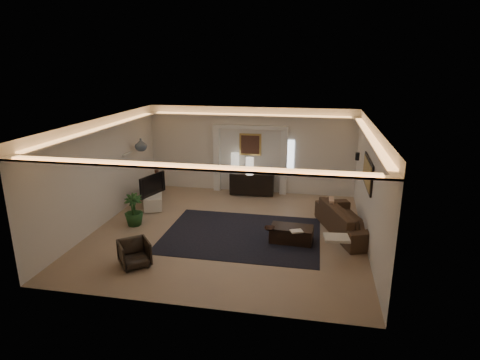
% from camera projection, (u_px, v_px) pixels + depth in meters
% --- Properties ---
extents(floor, '(7.00, 7.00, 0.00)m').
position_uv_depth(floor, '(228.00, 231.00, 10.69)').
color(floor, '#9E8162').
rests_on(floor, ground).
extents(ceiling, '(7.00, 7.00, 0.00)m').
position_uv_depth(ceiling, '(227.00, 122.00, 9.87)').
color(ceiling, white).
rests_on(ceiling, ground).
extents(wall_back, '(7.00, 0.00, 7.00)m').
position_uv_depth(wall_back, '(250.00, 150.00, 13.58)').
color(wall_back, silver).
rests_on(wall_back, ground).
extents(wall_front, '(7.00, 0.00, 7.00)m').
position_uv_depth(wall_front, '(184.00, 234.00, 6.99)').
color(wall_front, silver).
rests_on(wall_front, ground).
extents(wall_left, '(0.00, 7.00, 7.00)m').
position_uv_depth(wall_left, '(103.00, 172.00, 10.91)').
color(wall_left, silver).
rests_on(wall_left, ground).
extents(wall_right, '(0.00, 7.00, 7.00)m').
position_uv_depth(wall_right, '(370.00, 186.00, 9.65)').
color(wall_right, silver).
rests_on(wall_right, ground).
extents(cove_soffit, '(7.00, 7.00, 0.04)m').
position_uv_depth(cove_soffit, '(228.00, 133.00, 9.95)').
color(cove_soffit, silver).
rests_on(cove_soffit, ceiling).
extents(daylight_slit, '(0.25, 0.03, 1.00)m').
position_uv_depth(daylight_slit, '(290.00, 155.00, 13.34)').
color(daylight_slit, white).
rests_on(daylight_slit, wall_back).
extents(area_rug, '(4.00, 3.00, 0.01)m').
position_uv_depth(area_rug, '(242.00, 235.00, 10.43)').
color(area_rug, black).
rests_on(area_rug, ground).
extents(pilaster_left, '(0.22, 0.20, 2.20)m').
position_uv_depth(pilaster_left, '(217.00, 159.00, 13.79)').
color(pilaster_left, silver).
rests_on(pilaster_left, ground).
extents(pilaster_right, '(0.22, 0.20, 2.20)m').
position_uv_depth(pilaster_right, '(284.00, 162.00, 13.37)').
color(pilaster_right, silver).
rests_on(pilaster_right, ground).
extents(alcove_header, '(2.52, 0.20, 0.12)m').
position_uv_depth(alcove_header, '(250.00, 127.00, 13.25)').
color(alcove_header, silver).
rests_on(alcove_header, wall_back).
extents(painting_frame, '(0.74, 0.04, 0.74)m').
position_uv_depth(painting_frame, '(250.00, 145.00, 13.49)').
color(painting_frame, tan).
rests_on(painting_frame, wall_back).
extents(painting_canvas, '(0.62, 0.02, 0.62)m').
position_uv_depth(painting_canvas, '(250.00, 145.00, 13.47)').
color(painting_canvas, '#4C2D1E').
rests_on(painting_canvas, wall_back).
extents(art_panel_frame, '(0.04, 1.64, 0.74)m').
position_uv_depth(art_panel_frame, '(368.00, 173.00, 9.86)').
color(art_panel_frame, black).
rests_on(art_panel_frame, wall_right).
extents(art_panel_gold, '(0.02, 1.50, 0.62)m').
position_uv_depth(art_panel_gold, '(367.00, 173.00, 9.87)').
color(art_panel_gold, tan).
rests_on(art_panel_gold, wall_right).
extents(wall_sconce, '(0.12, 0.12, 0.22)m').
position_uv_depth(wall_sconce, '(357.00, 156.00, 11.67)').
color(wall_sconce, black).
rests_on(wall_sconce, wall_right).
extents(wall_niche, '(0.10, 0.55, 0.04)m').
position_uv_depth(wall_niche, '(127.00, 154.00, 12.17)').
color(wall_niche, silver).
rests_on(wall_niche, wall_left).
extents(console, '(1.48, 0.51, 0.73)m').
position_uv_depth(console, '(252.00, 183.00, 13.47)').
color(console, black).
rests_on(console, ground).
extents(lamp_left, '(0.35, 0.35, 0.62)m').
position_uv_depth(lamp_left, '(235.00, 162.00, 13.53)').
color(lamp_left, beige).
rests_on(lamp_left, console).
extents(lamp_right, '(0.31, 0.31, 0.57)m').
position_uv_depth(lamp_right, '(250.00, 165.00, 13.09)').
color(lamp_right, white).
rests_on(lamp_right, console).
extents(media_ledge, '(1.27, 2.15, 0.40)m').
position_uv_depth(media_ledge, '(153.00, 195.00, 12.83)').
color(media_ledge, beige).
rests_on(media_ledge, ground).
extents(tv, '(1.10, 0.46, 0.64)m').
position_uv_depth(tv, '(150.00, 183.00, 12.20)').
color(tv, black).
rests_on(tv, media_ledge).
extents(figurine, '(0.17, 0.17, 0.37)m').
position_uv_depth(figurine, '(157.00, 174.00, 13.70)').
color(figurine, '#41251A').
rests_on(figurine, media_ledge).
extents(ginger_jar, '(0.37, 0.37, 0.39)m').
position_uv_depth(ginger_jar, '(141.00, 145.00, 12.40)').
color(ginger_jar, slate).
rests_on(ginger_jar, wall_niche).
extents(plant, '(0.66, 0.66, 0.89)m').
position_uv_depth(plant, '(134.00, 210.00, 10.94)').
color(plant, '#1C3F19').
rests_on(plant, ground).
extents(sofa, '(2.65, 1.76, 0.72)m').
position_uv_depth(sofa, '(348.00, 220.00, 10.47)').
color(sofa, '#342116').
rests_on(sofa, ground).
extents(throw_blanket, '(0.59, 0.50, 0.06)m').
position_uv_depth(throw_blanket, '(337.00, 238.00, 8.96)').
color(throw_blanket, beige).
rests_on(throw_blanket, sofa).
extents(throw_pillow, '(0.13, 0.43, 0.43)m').
position_uv_depth(throw_pillow, '(331.00, 206.00, 10.92)').
color(throw_pillow, tan).
rests_on(throw_pillow, sofa).
extents(coffee_table, '(1.08, 0.64, 0.39)m').
position_uv_depth(coffee_table, '(292.00, 234.00, 9.99)').
color(coffee_table, black).
rests_on(coffee_table, ground).
extents(bowl, '(0.28, 0.28, 0.07)m').
position_uv_depth(bowl, '(270.00, 228.00, 9.75)').
color(bowl, black).
rests_on(bowl, coffee_table).
extents(magazine, '(0.34, 0.30, 0.03)m').
position_uv_depth(magazine, '(297.00, 231.00, 9.64)').
color(magazine, beige).
rests_on(magazine, coffee_table).
extents(armchair, '(0.89, 0.89, 0.58)m').
position_uv_depth(armchair, '(134.00, 253.00, 8.80)').
color(armchair, '#30251D').
rests_on(armchair, ground).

